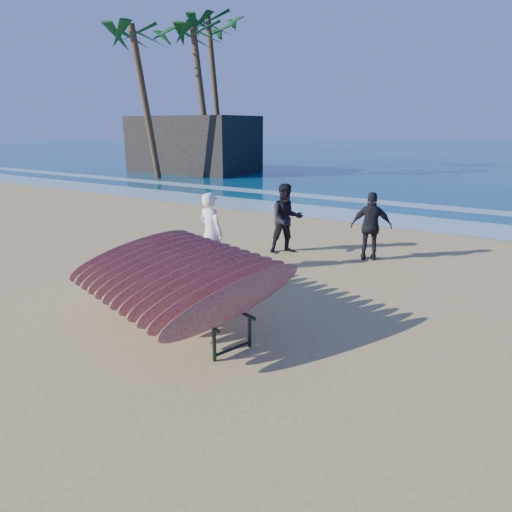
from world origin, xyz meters
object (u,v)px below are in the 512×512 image
Objects in this scene: person_dark_b at (371,226)px; building at (193,144)px; surfboard_rack at (177,274)px; person_dark_a at (286,219)px; person_white at (211,233)px; palm_left at (141,38)px; palm_mid at (200,37)px; palm_right at (214,27)px.

building reaches higher than person_dark_b.
building is (-17.73, 14.56, 1.06)m from person_dark_b.
surfboard_rack is 25.73m from building.
building is (-15.66, 15.10, 1.00)m from person_dark_a.
person_white is at bearing 25.74° from person_dark_b.
person_dark_a is 0.21× the size of palm_left.
person_dark_a is at bearing 113.68° from surfboard_rack.
person_dark_a is 19.74m from palm_mid.
person_dark_b is (2.07, 0.54, -0.06)m from person_dark_a.
person_white is 25.52m from palm_right.
palm_left is (0.79, -5.09, 5.99)m from building.
person_white is 3.95m from person_dark_b.
palm_left is 7.12m from palm_right.
person_dark_a is 1.07× the size of person_dark_b.
person_white is 0.17× the size of palm_right.
surfboard_rack is at bearing 125.23° from person_white.
palm_left is at bearing 152.99° from surfboard_rack.
building is (-15.00, 17.42, 0.99)m from person_white.
palm_mid is at bearing 90.56° from person_dark_a.
palm_right is (0.66, 1.83, 7.67)m from building.
person_white is 20.07m from palm_left.
person_dark_b is 0.19× the size of palm_left.
building is at bearing 146.03° from surfboard_rack.
person_white is 2.41m from person_dark_a.
building reaches higher than person_white.
person_dark_a reaches higher than person_dark_b.
palm_right is at bearing 116.68° from palm_mid.
palm_right reaches higher than surfboard_rack.
palm_left is (-14.21, 12.33, 6.98)m from person_white.
surfboard_rack is 2.80m from person_white.
palm_mid reaches higher than person_white.
palm_right is at bearing -64.49° from person_dark_b.
surfboard_rack is 22.55m from palm_left.
palm_right is at bearing 142.46° from surfboard_rack.
building is 7.20m from palm_mid.
person_white is at bearing -150.37° from person_dark_a.
palm_mid is at bearing 144.24° from surfboard_rack.
palm_mid is at bearing -63.32° from palm_right.
person_dark_a is (0.65, 2.31, -0.01)m from person_white.
palm_mid is (-12.34, 15.25, 7.32)m from person_white.
palm_left is at bearing -88.89° from palm_right.
palm_left is 3.48m from palm_mid.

